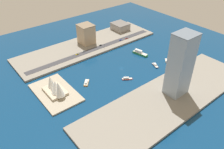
{
  "coord_description": "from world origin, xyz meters",
  "views": [
    {
      "loc": [
        -200.19,
        178.08,
        172.53
      ],
      "look_at": [
        -8.15,
        23.89,
        3.33
      ],
      "focal_mm": 36.09,
      "sensor_mm": 36.0,
      "label": 1
    }
  ],
  "objects_px": {
    "ferry_white_commuter": "(175,61)",
    "carpark_squat_concrete": "(120,26)",
    "hatchback_blue": "(121,40)",
    "traffic_light_waterfront": "(104,46)",
    "pickup_red": "(127,38)",
    "taxi_yellow_cab": "(77,54)",
    "ferry_green_doubledeck": "(140,53)",
    "opera_landmark": "(55,87)",
    "apartment_midrise_tan": "(86,34)",
    "tower_tall_glass": "(180,65)",
    "suv_black": "(101,45)",
    "patrol_launch_navy": "(155,65)",
    "tugboat_red": "(127,79)",
    "sedan_silver": "(84,51)",
    "water_taxi_orange": "(86,82)"
  },
  "relations": [
    {
      "from": "ferry_white_commuter",
      "to": "carpark_squat_concrete",
      "type": "distance_m",
      "value": 136.71
    },
    {
      "from": "ferry_white_commuter",
      "to": "hatchback_blue",
      "type": "bearing_deg",
      "value": 10.64
    },
    {
      "from": "carpark_squat_concrete",
      "to": "traffic_light_waterfront",
      "type": "relative_size",
      "value": 4.54
    },
    {
      "from": "pickup_red",
      "to": "taxi_yellow_cab",
      "type": "relative_size",
      "value": 0.95
    },
    {
      "from": "pickup_red",
      "to": "carpark_squat_concrete",
      "type": "bearing_deg",
      "value": -24.8
    },
    {
      "from": "ferry_green_doubledeck",
      "to": "carpark_squat_concrete",
      "type": "height_order",
      "value": "carpark_squat_concrete"
    },
    {
      "from": "opera_landmark",
      "to": "traffic_light_waterfront",
      "type": "bearing_deg",
      "value": -64.35
    },
    {
      "from": "apartment_midrise_tan",
      "to": "tower_tall_glass",
      "type": "bearing_deg",
      "value": -176.87
    },
    {
      "from": "ferry_white_commuter",
      "to": "suv_black",
      "type": "distance_m",
      "value": 120.5
    },
    {
      "from": "ferry_white_commuter",
      "to": "opera_landmark",
      "type": "distance_m",
      "value": 175.85
    },
    {
      "from": "patrol_launch_navy",
      "to": "carpark_squat_concrete",
      "type": "bearing_deg",
      "value": -18.02
    },
    {
      "from": "tugboat_red",
      "to": "taxi_yellow_cab",
      "type": "bearing_deg",
      "value": 11.39
    },
    {
      "from": "pickup_red",
      "to": "suv_black",
      "type": "xyz_separation_m",
      "value": [
        7.47,
        50.41,
        -0.08
      ]
    },
    {
      "from": "hatchback_blue",
      "to": "taxi_yellow_cab",
      "type": "height_order",
      "value": "taxi_yellow_cab"
    },
    {
      "from": "pickup_red",
      "to": "sedan_silver",
      "type": "distance_m",
      "value": 83.84
    },
    {
      "from": "hatchback_blue",
      "to": "sedan_silver",
      "type": "xyz_separation_m",
      "value": [
        4.83,
        71.65,
        0.01
      ]
    },
    {
      "from": "tugboat_red",
      "to": "suv_black",
      "type": "bearing_deg",
      "value": -15.85
    },
    {
      "from": "tugboat_red",
      "to": "suv_black",
      "type": "distance_m",
      "value": 98.33
    },
    {
      "from": "sedan_silver",
      "to": "opera_landmark",
      "type": "bearing_deg",
      "value": 128.62
    },
    {
      "from": "tower_tall_glass",
      "to": "traffic_light_waterfront",
      "type": "xyz_separation_m",
      "value": [
        142.5,
        -1.97,
        -33.48
      ]
    },
    {
      "from": "ferry_green_doubledeck",
      "to": "sedan_silver",
      "type": "xyz_separation_m",
      "value": [
        56.63,
        66.79,
        1.38
      ]
    },
    {
      "from": "ferry_green_doubledeck",
      "to": "taxi_yellow_cab",
      "type": "relative_size",
      "value": 5.32
    },
    {
      "from": "carpark_squat_concrete",
      "to": "tugboat_red",
      "type": "bearing_deg",
      "value": 142.81
    },
    {
      "from": "water_taxi_orange",
      "to": "traffic_light_waterfront",
      "type": "relative_size",
      "value": 2.04
    },
    {
      "from": "tugboat_red",
      "to": "suv_black",
      "type": "height_order",
      "value": "suv_black"
    },
    {
      "from": "ferry_white_commuter",
      "to": "taxi_yellow_cab",
      "type": "xyz_separation_m",
      "value": [
        104.38,
        102.97,
        1.38
      ]
    },
    {
      "from": "ferry_white_commuter",
      "to": "apartment_midrise_tan",
      "type": "xyz_separation_m",
      "value": [
        129.33,
        68.96,
        16.29
      ]
    },
    {
      "from": "taxi_yellow_cab",
      "to": "sedan_silver",
      "type": "xyz_separation_m",
      "value": [
        1.0,
        -12.43,
        0.01
      ]
    },
    {
      "from": "water_taxi_orange",
      "to": "ferry_green_doubledeck",
      "type": "relative_size",
      "value": 0.49
    },
    {
      "from": "tugboat_red",
      "to": "pickup_red",
      "type": "bearing_deg",
      "value": -41.58
    },
    {
      "from": "tugboat_red",
      "to": "traffic_light_waterfront",
      "type": "relative_size",
      "value": 2.01
    },
    {
      "from": "tugboat_red",
      "to": "sedan_silver",
      "type": "height_order",
      "value": "sedan_silver"
    },
    {
      "from": "suv_black",
      "to": "carpark_squat_concrete",
      "type": "bearing_deg",
      "value": -66.0
    },
    {
      "from": "hatchback_blue",
      "to": "opera_landmark",
      "type": "xyz_separation_m",
      "value": [
        -59.22,
        151.84,
        6.92
      ]
    },
    {
      "from": "patrol_launch_navy",
      "to": "suv_black",
      "type": "relative_size",
      "value": 3.04
    },
    {
      "from": "apartment_midrise_tan",
      "to": "pickup_red",
      "type": "distance_m",
      "value": 70.81
    },
    {
      "from": "pickup_red",
      "to": "traffic_light_waterfront",
      "type": "xyz_separation_m",
      "value": [
        -2.72,
        50.37,
        3.4
      ]
    },
    {
      "from": "patrol_launch_navy",
      "to": "taxi_yellow_cab",
      "type": "relative_size",
      "value": 2.88
    },
    {
      "from": "patrol_launch_navy",
      "to": "traffic_light_waterfront",
      "type": "relative_size",
      "value": 2.26
    },
    {
      "from": "tower_tall_glass",
      "to": "water_taxi_orange",
      "type": "bearing_deg",
      "value": 40.31
    },
    {
      "from": "sedan_silver",
      "to": "ferry_green_doubledeck",
      "type": "bearing_deg",
      "value": -130.29
    },
    {
      "from": "apartment_midrise_tan",
      "to": "opera_landmark",
      "type": "xyz_separation_m",
      "value": [
        -88.0,
        101.77,
        -8.0
      ]
    },
    {
      "from": "tower_tall_glass",
      "to": "hatchback_blue",
      "type": "relative_size",
      "value": 16.0
    },
    {
      "from": "water_taxi_orange",
      "to": "apartment_midrise_tan",
      "type": "distance_m",
      "value": 112.15
    },
    {
      "from": "traffic_light_waterfront",
      "to": "patrol_launch_navy",
      "type": "bearing_deg",
      "value": -162.38
    },
    {
      "from": "ferry_white_commuter",
      "to": "tower_tall_glass",
      "type": "relative_size",
      "value": 0.34
    },
    {
      "from": "water_taxi_orange",
      "to": "ferry_white_commuter",
      "type": "xyz_separation_m",
      "value": [
        -37.2,
        -130.52,
        1.0
      ]
    },
    {
      "from": "pickup_red",
      "to": "hatchback_blue",
      "type": "height_order",
      "value": "pickup_red"
    },
    {
      "from": "tugboat_red",
      "to": "apartment_midrise_tan",
      "type": "xyz_separation_m",
      "value": [
        117.94,
        -15.29,
        17.42
      ]
    },
    {
      "from": "tower_tall_glass",
      "to": "taxi_yellow_cab",
      "type": "height_order",
      "value": "tower_tall_glass"
    }
  ]
}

